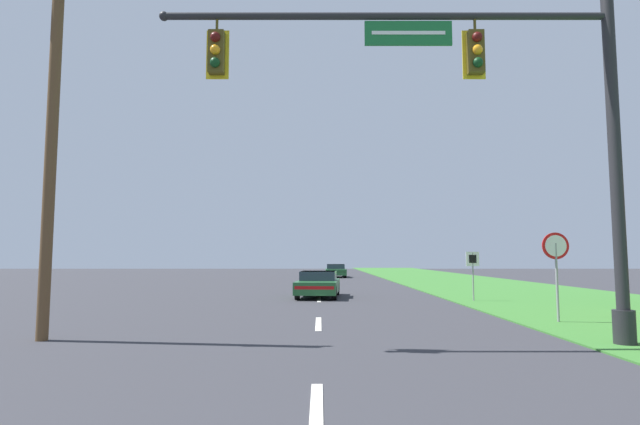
{
  "coord_description": "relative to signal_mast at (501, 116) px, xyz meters",
  "views": [
    {
      "loc": [
        0.04,
        -0.01,
        1.84
      ],
      "look_at": [
        0.0,
        26.26,
        4.2
      ],
      "focal_mm": 28.0,
      "sensor_mm": 36.0,
      "label": 1
    }
  ],
  "objects": [
    {
      "name": "far_car",
      "position": [
        -2.47,
        35.71,
        -4.29
      ],
      "size": [
        1.82,
        4.57,
        1.19
      ],
      "color": "black",
      "rests_on": "ground"
    },
    {
      "name": "grass_verge_right",
      "position": [
        6.55,
        19.45,
        -4.88
      ],
      "size": [
        10.0,
        110.0,
        0.04
      ],
      "color": "#38752D",
      "rests_on": "ground"
    },
    {
      "name": "car_ahead",
      "position": [
        -3.99,
        12.72,
        -4.3
      ],
      "size": [
        2.15,
        4.44,
        1.19
      ],
      "color": "black",
      "rests_on": "ground"
    },
    {
      "name": "stop_sign",
      "position": [
        2.78,
        3.61,
        -3.04
      ],
      "size": [
        0.76,
        0.07,
        2.5
      ],
      "color": "gray",
      "rests_on": "grass_verge_right"
    },
    {
      "name": "road_center_line",
      "position": [
        -3.95,
        11.45,
        -4.89
      ],
      "size": [
        0.16,
        34.8,
        0.01
      ],
      "color": "silver",
      "rests_on": "ground"
    },
    {
      "name": "signal_mast",
      "position": [
        0.0,
        0.0,
        0.0
      ],
      "size": [
        10.13,
        0.47,
        7.99
      ],
      "color": "#232326",
      "rests_on": "grass_verge_right"
    },
    {
      "name": "route_sign_post",
      "position": [
        2.5,
        10.44,
        -3.37
      ],
      "size": [
        0.55,
        0.06,
        2.03
      ],
      "color": "gray",
      "rests_on": "grass_verge_right"
    },
    {
      "name": "utility_pole_near",
      "position": [
        -10.08,
        0.68,
        -0.24
      ],
      "size": [
        1.8,
        0.26,
        9.01
      ],
      "color": "brown",
      "rests_on": "ground"
    }
  ]
}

